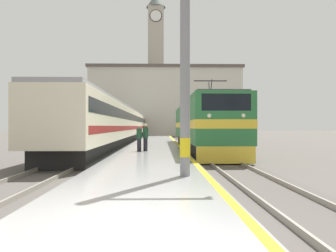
{
  "coord_description": "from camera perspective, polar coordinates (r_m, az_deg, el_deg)",
  "views": [
    {
      "loc": [
        0.54,
        -5.44,
        1.85
      ],
      "look_at": [
        1.22,
        25.26,
        1.85
      ],
      "focal_mm": 35.0,
      "sensor_mm": 36.0,
      "label": 1
    }
  ],
  "objects": [
    {
      "name": "ground_plane",
      "position": [
        35.49,
        -2.14,
        -3.0
      ],
      "size": [
        200.0,
        200.0,
        0.0
      ],
      "primitive_type": "plane",
      "color": "#514C47"
    },
    {
      "name": "platform",
      "position": [
        30.49,
        -2.28,
        -3.22
      ],
      "size": [
        4.29,
        140.0,
        0.28
      ],
      "color": "#999999",
      "rests_on": "ground"
    },
    {
      "name": "rail_track_near",
      "position": [
        30.65,
        4.46,
        -3.41
      ],
      "size": [
        2.84,
        140.0,
        0.16
      ],
      "color": "#514C47",
      "rests_on": "ground"
    },
    {
      "name": "rail_track_far",
      "position": [
        30.8,
        -9.3,
        -3.4
      ],
      "size": [
        2.84,
        140.0,
        0.16
      ],
      "color": "#514C47",
      "rests_on": "ground"
    },
    {
      "name": "locomotive_train",
      "position": [
        25.17,
        5.7,
        0.08
      ],
      "size": [
        2.92,
        19.85,
        4.66
      ],
      "color": "black",
      "rests_on": "ground"
    },
    {
      "name": "passenger_train",
      "position": [
        36.3,
        -8.06,
        0.24
      ],
      "size": [
        2.92,
        47.19,
        3.71
      ],
      "color": "black",
      "rests_on": "ground"
    },
    {
      "name": "catenary_mast",
      "position": [
        10.54,
        3.33,
        12.1
      ],
      "size": [
        2.61,
        0.33,
        7.72
      ],
      "color": "gray",
      "rests_on": "platform"
    },
    {
      "name": "person_on_platform",
      "position": [
        20.62,
        -3.95,
        -1.88
      ],
      "size": [
        0.34,
        0.34,
        1.7
      ],
      "color": "#23232D",
      "rests_on": "platform"
    },
    {
      "name": "second_waiting_passenger",
      "position": [
        20.37,
        -5.04,
        -2.03
      ],
      "size": [
        0.34,
        0.34,
        1.63
      ],
      "color": "#23232D",
      "rests_on": "platform"
    },
    {
      "name": "clock_tower",
      "position": [
        69.68,
        -2.12,
        11.27
      ],
      "size": [
        4.02,
        4.02,
        29.52
      ],
      "color": "#ADA393",
      "rests_on": "ground"
    },
    {
      "name": "station_building",
      "position": [
        62.35,
        -0.5,
        4.18
      ],
      "size": [
        27.97,
        9.9,
        12.78
      ],
      "color": "beige",
      "rests_on": "ground"
    }
  ]
}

